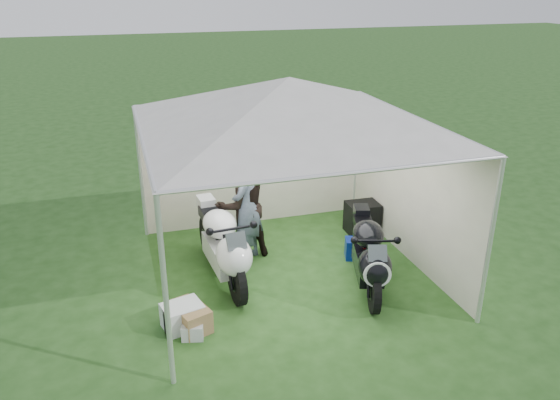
% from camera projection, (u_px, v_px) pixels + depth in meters
% --- Properties ---
extents(ground, '(80.00, 80.00, 0.00)m').
position_uv_depth(ground, '(288.00, 272.00, 8.48)').
color(ground, '#204616').
rests_on(ground, ground).
extents(canopy_tent, '(5.66, 5.66, 3.00)m').
position_uv_depth(canopy_tent, '(288.00, 108.00, 7.53)').
color(canopy_tent, silver).
rests_on(canopy_tent, ground).
extents(motorcycle_white, '(0.60, 2.22, 1.09)m').
position_uv_depth(motorcycle_white, '(223.00, 244.00, 8.01)').
color(motorcycle_white, black).
rests_on(motorcycle_white, ground).
extents(motorcycle_black, '(0.88, 1.99, 1.01)m').
position_uv_depth(motorcycle_black, '(369.00, 254.00, 7.83)').
color(motorcycle_black, black).
rests_on(motorcycle_black, ground).
extents(paddock_stand, '(0.50, 0.39, 0.33)m').
position_uv_depth(paddock_stand, '(359.00, 248.00, 8.84)').
color(paddock_stand, '#1230C8').
rests_on(paddock_stand, ground).
extents(person_dark_jacket, '(1.00, 0.85, 1.80)m').
position_uv_depth(person_dark_jacket, '(242.00, 205.00, 8.63)').
color(person_dark_jacket, black).
rests_on(person_dark_jacket, ground).
extents(person_blue_jacket, '(0.76, 0.82, 1.89)m').
position_uv_depth(person_blue_jacket, '(247.00, 206.00, 8.48)').
color(person_blue_jacket, slate).
rests_on(person_blue_jacket, ground).
extents(equipment_box, '(0.56, 0.46, 0.56)m').
position_uv_depth(equipment_box, '(362.00, 218.00, 9.70)').
color(equipment_box, black).
rests_on(equipment_box, ground).
extents(crate_0, '(0.58, 0.50, 0.33)m').
position_uv_depth(crate_0, '(183.00, 316.00, 7.08)').
color(crate_0, silver).
rests_on(crate_0, ground).
extents(crate_1, '(0.46, 0.46, 0.32)m').
position_uv_depth(crate_1, '(195.00, 321.00, 6.99)').
color(crate_1, olive).
rests_on(crate_1, ground).
extents(crate_2, '(0.32, 0.28, 0.20)m').
position_uv_depth(crate_2, '(193.00, 331.00, 6.90)').
color(crate_2, '#B3B7BC').
rests_on(crate_2, ground).
extents(crate_3, '(0.44, 0.37, 0.25)m').
position_uv_depth(crate_3, '(181.00, 310.00, 7.28)').
color(crate_3, olive).
rests_on(crate_3, ground).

